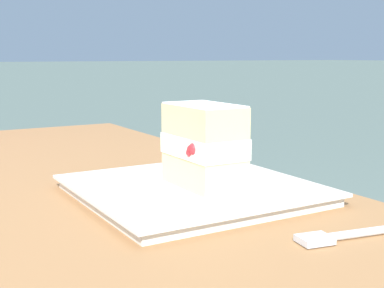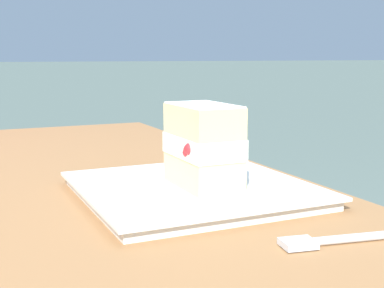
% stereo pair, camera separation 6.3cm
% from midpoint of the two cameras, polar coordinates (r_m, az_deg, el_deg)
% --- Properties ---
extents(dessert_plate, '(0.26, 0.26, 0.02)m').
position_cam_midpoint_polar(dessert_plate, '(0.64, 2.82, -4.97)').
color(dessert_plate, white).
rests_on(dessert_plate, patio_table).
extents(cake_slice, '(0.10, 0.07, 0.10)m').
position_cam_midpoint_polar(cake_slice, '(0.62, 4.11, -0.18)').
color(cake_slice, '#EAD18C').
rests_on(cake_slice, dessert_plate).
extents(dessert_fork, '(0.04, 0.17, 0.01)m').
position_cam_midpoint_polar(dessert_fork, '(0.52, 20.49, -9.44)').
color(dessert_fork, silver).
rests_on(dessert_fork, patio_table).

